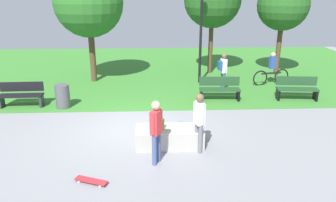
{
  "coord_description": "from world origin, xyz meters",
  "views": [
    {
      "loc": [
        0.71,
        -9.95,
        4.4
      ],
      "look_at": [
        1.13,
        -0.41,
        1.03
      ],
      "focal_mm": 35.64,
      "sensor_mm": 36.0,
      "label": 1
    }
  ],
  "objects_px": {
    "skater_performing_trick": "(156,128)",
    "cyclist_on_bicycle": "(272,71)",
    "park_bench_far_right": "(297,88)",
    "lamp_post": "(201,27)",
    "backpack_on_ledge": "(159,124)",
    "tree_young_birch": "(283,5)",
    "tree_leaning_ash": "(89,3)",
    "skateboard_by_ledge": "(91,181)",
    "concrete_ledge": "(169,137)",
    "pedestrian_with_backpack": "(223,68)",
    "skater_watching": "(199,118)",
    "skateboard_spare": "(178,127)",
    "park_bench_near_path": "(21,94)",
    "park_bench_far_left": "(220,88)",
    "trash_bin": "(63,96)"
  },
  "relations": [
    {
      "from": "skater_watching",
      "to": "tree_young_birch",
      "type": "height_order",
      "value": "tree_young_birch"
    },
    {
      "from": "park_bench_near_path",
      "to": "trash_bin",
      "type": "bearing_deg",
      "value": -7.55
    },
    {
      "from": "backpack_on_ledge",
      "to": "skateboard_spare",
      "type": "distance_m",
      "value": 1.5
    },
    {
      "from": "skateboard_by_ledge",
      "to": "tree_leaning_ash",
      "type": "distance_m",
      "value": 9.53
    },
    {
      "from": "park_bench_near_path",
      "to": "pedestrian_with_backpack",
      "type": "relative_size",
      "value": 0.99
    },
    {
      "from": "skater_performing_trick",
      "to": "cyclist_on_bicycle",
      "type": "distance_m",
      "value": 8.76
    },
    {
      "from": "skateboard_by_ledge",
      "to": "park_bench_far_right",
      "type": "bearing_deg",
      "value": 38.19
    },
    {
      "from": "park_bench_far_right",
      "to": "tree_young_birch",
      "type": "xyz_separation_m",
      "value": [
        0.57,
        3.89,
        2.95
      ]
    },
    {
      "from": "concrete_ledge",
      "to": "backpack_on_ledge",
      "type": "distance_m",
      "value": 0.52
    },
    {
      "from": "backpack_on_ledge",
      "to": "cyclist_on_bicycle",
      "type": "bearing_deg",
      "value": -117.21
    },
    {
      "from": "park_bench_far_right",
      "to": "lamp_post",
      "type": "relative_size",
      "value": 0.38
    },
    {
      "from": "concrete_ledge",
      "to": "skater_performing_trick",
      "type": "bearing_deg",
      "value": -111.36
    },
    {
      "from": "skater_performing_trick",
      "to": "skater_watching",
      "type": "distance_m",
      "value": 1.31
    },
    {
      "from": "tree_young_birch",
      "to": "backpack_on_ledge",
      "type": "bearing_deg",
      "value": -128.44
    },
    {
      "from": "backpack_on_ledge",
      "to": "cyclist_on_bicycle",
      "type": "distance_m",
      "value": 7.99
    },
    {
      "from": "skater_watching",
      "to": "skateboard_by_ledge",
      "type": "distance_m",
      "value": 3.21
    },
    {
      "from": "concrete_ledge",
      "to": "skateboard_spare",
      "type": "xyz_separation_m",
      "value": [
        0.32,
        1.16,
        -0.2
      ]
    },
    {
      "from": "backpack_on_ledge",
      "to": "lamp_post",
      "type": "distance_m",
      "value": 7.03
    },
    {
      "from": "concrete_ledge",
      "to": "lamp_post",
      "type": "height_order",
      "value": "lamp_post"
    },
    {
      "from": "skateboard_spare",
      "to": "tree_young_birch",
      "type": "distance_m",
      "value": 9.19
    },
    {
      "from": "skateboard_by_ledge",
      "to": "park_bench_far_left",
      "type": "xyz_separation_m",
      "value": [
        4.1,
        5.76,
        0.42
      ]
    },
    {
      "from": "park_bench_far_left",
      "to": "tree_leaning_ash",
      "type": "height_order",
      "value": "tree_leaning_ash"
    },
    {
      "from": "skater_performing_trick",
      "to": "cyclist_on_bicycle",
      "type": "bearing_deg",
      "value": 52.35
    },
    {
      "from": "skater_performing_trick",
      "to": "tree_young_birch",
      "type": "relative_size",
      "value": 0.36
    },
    {
      "from": "park_bench_far_right",
      "to": "lamp_post",
      "type": "bearing_deg",
      "value": 143.7
    },
    {
      "from": "concrete_ledge",
      "to": "skateboard_spare",
      "type": "height_order",
      "value": "concrete_ledge"
    },
    {
      "from": "concrete_ledge",
      "to": "pedestrian_with_backpack",
      "type": "height_order",
      "value": "pedestrian_with_backpack"
    },
    {
      "from": "tree_leaning_ash",
      "to": "skateboard_by_ledge",
      "type": "bearing_deg",
      "value": -81.26
    },
    {
      "from": "backpack_on_ledge",
      "to": "lamp_post",
      "type": "height_order",
      "value": "lamp_post"
    },
    {
      "from": "skater_watching",
      "to": "park_bench_far_right",
      "type": "relative_size",
      "value": 1.02
    },
    {
      "from": "concrete_ledge",
      "to": "park_bench_far_right",
      "type": "distance_m",
      "value": 6.51
    },
    {
      "from": "skateboard_by_ledge",
      "to": "skateboard_spare",
      "type": "xyz_separation_m",
      "value": [
        2.24,
        3.01,
        0.0
      ]
    },
    {
      "from": "skater_performing_trick",
      "to": "pedestrian_with_backpack",
      "type": "bearing_deg",
      "value": 64.53
    },
    {
      "from": "cyclist_on_bicycle",
      "to": "backpack_on_ledge",
      "type": "bearing_deg",
      "value": -131.3
    },
    {
      "from": "backpack_on_ledge",
      "to": "tree_young_birch",
      "type": "xyz_separation_m",
      "value": [
        6.14,
        7.74,
        2.74
      ]
    },
    {
      "from": "park_bench_far_right",
      "to": "pedestrian_with_backpack",
      "type": "height_order",
      "value": "pedestrian_with_backpack"
    },
    {
      "from": "concrete_ledge",
      "to": "lamp_post",
      "type": "distance_m",
      "value": 7.04
    },
    {
      "from": "tree_leaning_ash",
      "to": "tree_young_birch",
      "type": "bearing_deg",
      "value": 5.01
    },
    {
      "from": "skateboard_by_ledge",
      "to": "trash_bin",
      "type": "distance_m",
      "value": 5.49
    },
    {
      "from": "park_bench_far_right",
      "to": "tree_young_birch",
      "type": "distance_m",
      "value": 4.91
    },
    {
      "from": "skateboard_by_ledge",
      "to": "park_bench_far_left",
      "type": "height_order",
      "value": "park_bench_far_left"
    },
    {
      "from": "skateboard_spare",
      "to": "tree_leaning_ash",
      "type": "distance_m",
      "value": 7.63
    },
    {
      "from": "skateboard_spare",
      "to": "lamp_post",
      "type": "distance_m",
      "value": 5.99
    },
    {
      "from": "pedestrian_with_backpack",
      "to": "cyclist_on_bicycle",
      "type": "xyz_separation_m",
      "value": [
        2.42,
        0.79,
        -0.33
      ]
    },
    {
      "from": "skater_performing_trick",
      "to": "pedestrian_with_backpack",
      "type": "xyz_separation_m",
      "value": [
        2.93,
        6.15,
        -0.03
      ]
    },
    {
      "from": "park_bench_near_path",
      "to": "tree_young_birch",
      "type": "bearing_deg",
      "value": 20.47
    },
    {
      "from": "backpack_on_ledge",
      "to": "park_bench_near_path",
      "type": "bearing_deg",
      "value": -20.69
    },
    {
      "from": "skater_performing_trick",
      "to": "park_bench_far_right",
      "type": "bearing_deg",
      "value": 40.25
    },
    {
      "from": "tree_young_birch",
      "to": "park_bench_far_left",
      "type": "bearing_deg",
      "value": -133.97
    },
    {
      "from": "park_bench_near_path",
      "to": "tree_young_birch",
      "type": "relative_size",
      "value": 0.34
    }
  ]
}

